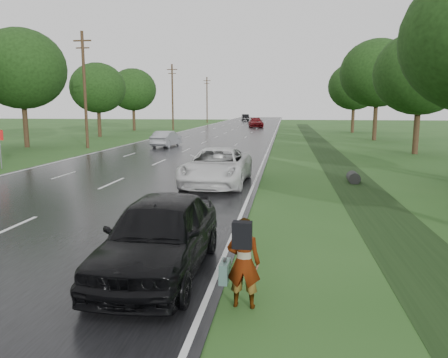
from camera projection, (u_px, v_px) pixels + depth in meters
name	position (u px, v px, depth m)	size (l,w,h in m)	color
ground	(8.00, 231.00, 13.06)	(220.00, 220.00, 0.00)	#254C1B
road	(222.00, 134.00, 57.00)	(14.00, 180.00, 0.04)	black
edge_stripe_east	(274.00, 135.00, 56.07)	(0.12, 180.00, 0.01)	silver
edge_stripe_west	(172.00, 134.00, 57.93)	(0.12, 180.00, 0.01)	silver
center_line	(222.00, 134.00, 57.00)	(0.12, 180.00, 0.01)	silver
drainage_ditch	(334.00, 160.00, 29.74)	(2.20, 120.00, 0.56)	black
road_sign	(0.00, 141.00, 25.67)	(0.50, 0.06, 2.30)	slate
utility_pole_mid	(85.00, 88.00, 37.88)	(1.60, 0.26, 10.00)	#372416
utility_pole_far	(173.00, 96.00, 67.18)	(1.60, 0.26, 10.00)	#372416
utility_pole_distant	(207.00, 99.00, 96.48)	(1.60, 0.26, 10.00)	#372416
tree_east_c	(420.00, 73.00, 32.99)	(7.00, 7.00, 9.29)	#372416
tree_east_d	(378.00, 73.00, 46.55)	(8.00, 8.00, 10.76)	#372416
tree_east_f	(354.00, 86.00, 60.39)	(7.20, 7.20, 9.62)	#372416
tree_west_c	(21.00, 69.00, 38.39)	(7.80, 7.80, 10.43)	#372416
tree_west_d	(98.00, 88.00, 52.14)	(6.60, 6.60, 8.80)	#372416
tree_west_f	(133.00, 90.00, 65.84)	(7.00, 7.00, 9.29)	#372416
pedestrian	(242.00, 261.00, 7.97)	(0.76, 0.70, 1.70)	#A5998C
white_pickup	(217.00, 166.00, 20.47)	(2.81, 6.09, 1.69)	silver
dark_sedan	(159.00, 235.00, 9.55)	(2.04, 5.08, 1.73)	black
silver_sedan	(166.00, 139.00, 39.52)	(1.52, 4.35, 1.43)	#92939A
far_car_red	(256.00, 122.00, 76.29)	(2.31, 5.69, 1.65)	maroon
far_car_dark	(245.00, 117.00, 110.70)	(1.71, 4.90, 1.61)	black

